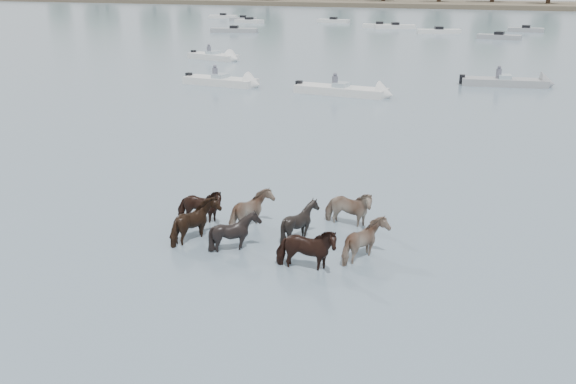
% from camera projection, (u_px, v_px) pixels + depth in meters
% --- Properties ---
extents(ground, '(400.00, 400.00, 0.00)m').
position_uv_depth(ground, '(336.00, 250.00, 17.22)').
color(ground, slate).
rests_on(ground, ground).
extents(shoreline, '(160.00, 30.00, 1.00)m').
position_uv_depth(shoreline, '(261.00, 1.00, 173.90)').
color(shoreline, '#4C4233').
rests_on(shoreline, ground).
extents(pony_herd, '(6.64, 4.16, 1.34)m').
position_uv_depth(pony_herd, '(273.00, 226.00, 17.68)').
color(pony_herd, black).
rests_on(pony_herd, ground).
extents(motorboat_a, '(5.73, 1.98, 1.92)m').
position_uv_depth(motorboat_a, '(231.00, 82.00, 43.02)').
color(motorboat_a, silver).
rests_on(motorboat_a, ground).
extents(motorboat_b, '(6.39, 2.06, 1.92)m').
position_uv_depth(motorboat_b, '(353.00, 92.00, 39.49)').
color(motorboat_b, silver).
rests_on(motorboat_b, ground).
extents(motorboat_c, '(6.15, 2.59, 1.92)m').
position_uv_depth(motorboat_c, '(517.00, 83.00, 42.84)').
color(motorboat_c, gray).
rests_on(motorboat_c, ground).
extents(motorboat_f, '(5.38, 2.78, 1.92)m').
position_uv_depth(motorboat_f, '(220.00, 57.00, 56.19)').
color(motorboat_f, silver).
rests_on(motorboat_f, ground).
extents(distant_flotilla, '(103.39, 30.72, 0.93)m').
position_uv_depth(distant_flotilla, '(516.00, 30.00, 83.64)').
color(distant_flotilla, silver).
rests_on(distant_flotilla, ground).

